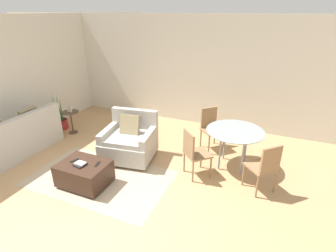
# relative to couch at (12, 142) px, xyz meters

# --- Properties ---
(ground_plane) EXTENTS (20.00, 20.00, 0.00)m
(ground_plane) POSITION_rel_couch_xyz_m (2.55, -0.70, -0.31)
(ground_plane) COLOR tan
(wall_back) EXTENTS (12.00, 0.06, 2.75)m
(wall_back) POSITION_rel_couch_xyz_m (2.55, 3.24, 1.06)
(wall_back) COLOR beige
(wall_back) RESTS_ON ground_plane
(wall_left) EXTENTS (0.06, 12.00, 2.75)m
(wall_left) POSITION_rel_couch_xyz_m (-0.54, 0.80, 1.06)
(wall_left) COLOR beige
(wall_left) RESTS_ON ground_plane
(area_rug) EXTENTS (2.52, 1.51, 0.01)m
(area_rug) POSITION_rel_couch_xyz_m (2.16, 0.02, -0.31)
(area_rug) COLOR tan
(area_rug) RESTS_ON ground_plane
(couch) EXTENTS (0.83, 2.08, 0.91)m
(couch) POSITION_rel_couch_xyz_m (0.00, 0.00, 0.00)
(couch) COLOR #B2ADA3
(couch) RESTS_ON ground_plane
(armchair) EXTENTS (1.11, 1.04, 0.94)m
(armchair) POSITION_rel_couch_xyz_m (2.28, 0.91, 0.05)
(armchair) COLOR #B2ADA3
(armchair) RESTS_ON ground_plane
(ottoman) EXTENTS (0.83, 0.63, 0.43)m
(ottoman) POSITION_rel_couch_xyz_m (2.03, -0.22, -0.08)
(ottoman) COLOR #382319
(ottoman) RESTS_ON ground_plane
(book_stack) EXTENTS (0.20, 0.20, 0.05)m
(book_stack) POSITION_rel_couch_xyz_m (2.03, -0.28, 0.14)
(book_stack) COLOR black
(book_stack) RESTS_ON ottoman
(tv_remote_primary) EXTENTS (0.10, 0.17, 0.01)m
(tv_remote_primary) POSITION_rel_couch_xyz_m (1.84, -0.20, 0.12)
(tv_remote_primary) COLOR black
(tv_remote_primary) RESTS_ON ottoman
(tv_remote_secondary) EXTENTS (0.08, 0.16, 0.01)m
(tv_remote_secondary) POSITION_rel_couch_xyz_m (2.27, -0.14, 0.12)
(tv_remote_secondary) COLOR black
(tv_remote_secondary) RESTS_ON ottoman
(potted_plant) EXTENTS (0.35, 0.35, 0.96)m
(potted_plant) POSITION_rel_couch_xyz_m (-0.12, 1.45, -0.11)
(potted_plant) COLOR maroon
(potted_plant) RESTS_ON ground_plane
(side_table) EXTENTS (0.40, 0.40, 0.56)m
(side_table) POSITION_rel_couch_xyz_m (0.35, 1.37, 0.08)
(side_table) COLOR #4C3828
(side_table) RESTS_ON ground_plane
(picture_frame) EXTENTS (0.15, 0.06, 0.16)m
(picture_frame) POSITION_rel_couch_xyz_m (0.35, 1.37, 0.33)
(picture_frame) COLOR silver
(picture_frame) RESTS_ON side_table
(dining_table) EXTENTS (1.08, 1.08, 0.77)m
(dining_table) POSITION_rel_couch_xyz_m (4.29, 1.39, 0.37)
(dining_table) COLOR #8C9E99
(dining_table) RESTS_ON ground_plane
(dining_chair_near_left) EXTENTS (0.59, 0.59, 0.90)m
(dining_chair_near_left) POSITION_rel_couch_xyz_m (3.68, 0.78, 0.21)
(dining_chair_near_left) COLOR #93704C
(dining_chair_near_left) RESTS_ON ground_plane
(dining_chair_near_right) EXTENTS (0.59, 0.59, 0.90)m
(dining_chair_near_right) POSITION_rel_couch_xyz_m (4.89, 0.78, 0.21)
(dining_chair_near_right) COLOR #93704C
(dining_chair_near_right) RESTS_ON ground_plane
(dining_chair_far_left) EXTENTS (0.59, 0.59, 0.90)m
(dining_chair_far_left) POSITION_rel_couch_xyz_m (3.68, 1.99, 0.21)
(dining_chair_far_left) COLOR #93704C
(dining_chair_far_left) RESTS_ON ground_plane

